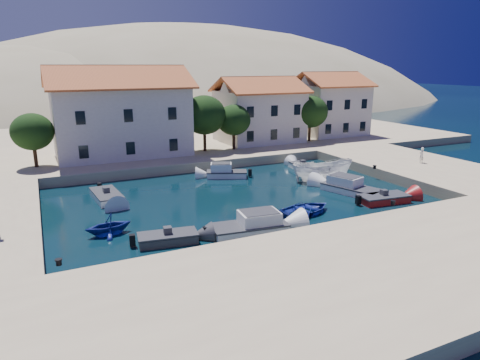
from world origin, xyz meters
name	(u,v)px	position (x,y,z in m)	size (l,w,h in m)	color
ground	(305,241)	(0.00, 0.00, 0.00)	(400.00, 400.00, 0.00)	black
quay_south	(372,274)	(0.00, -6.00, 0.50)	(52.00, 12.00, 1.00)	tan
quay_east	(417,168)	(20.50, 10.00, 0.50)	(11.00, 20.00, 1.00)	tan
quay_north	(167,140)	(2.00, 38.00, 0.50)	(80.00, 36.00, 1.00)	tan
hills	(153,166)	(20.64, 123.62, -23.40)	(254.00, 176.00, 99.00)	#988C67
building_left	(120,110)	(-6.00, 28.00, 5.94)	(14.70, 9.45, 9.70)	beige
building_mid	(259,109)	(12.00, 29.00, 5.22)	(10.50, 8.40, 8.30)	beige
building_right	(329,103)	(24.00, 30.00, 5.47)	(9.45, 8.40, 8.80)	beige
trees	(217,118)	(4.51, 25.46, 4.84)	(37.30, 5.30, 6.45)	#382314
bollards	(308,201)	(2.80, 3.87, 1.15)	(29.36, 9.56, 0.30)	black
motorboat_grey_sw	(168,238)	(-7.93, 3.44, 0.30)	(3.87, 2.14, 1.25)	#37373C
cabin_cruiser_south	(249,226)	(-2.61, 2.69, 0.48)	(5.24, 2.73, 1.60)	white
rowboat_south	(306,213)	(2.98, 4.36, 0.00)	(3.12, 4.37, 0.90)	navy
motorboat_red_se	(384,199)	(10.15, 3.90, 0.29)	(4.27, 2.28, 1.25)	maroon
cabin_cruiser_east	(352,188)	(9.51, 7.07, 0.48)	(3.64, 5.61, 1.60)	white
boat_east	(322,181)	(9.59, 11.47, 0.00)	(2.19, 5.82, 2.25)	white
motorboat_white_ne	(303,167)	(10.44, 16.10, 0.30)	(1.98, 3.71, 1.25)	white
rowboat_west	(109,234)	(-11.03, 6.48, 0.00)	(2.53, 2.93, 1.55)	navy
motorboat_white_west	(107,196)	(-9.97, 14.30, 0.29)	(2.28, 4.53, 1.25)	white
cabin_cruiser_north	(227,172)	(1.92, 16.72, 0.48)	(4.28, 3.11, 1.60)	white
pedestrian	(421,155)	(20.87, 9.99, 1.80)	(0.59, 0.38, 1.61)	white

